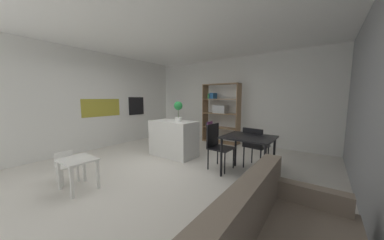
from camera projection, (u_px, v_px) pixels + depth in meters
ground_plane at (164, 166)px, 4.11m from camera, size 9.18×9.18×0.00m
ceiling_slab at (162, 31)px, 3.77m from camera, size 6.68×6.21×0.06m
back_partition at (226, 101)px, 6.42m from camera, size 6.68×0.06×2.83m
right_partition_gray at (380, 105)px, 2.02m from camera, size 0.06×6.21×2.83m
tall_cabinet_run_left at (94, 101)px, 5.65m from camera, size 0.67×5.60×2.83m
cabinet_niche_splashback at (102, 108)px, 5.51m from camera, size 0.01×1.16×0.52m
built_in_oven at (136, 106)px, 6.50m from camera, size 0.06×0.60×0.61m
kitchen_island at (174, 138)px, 4.79m from camera, size 1.18×0.66×0.91m
potted_plant_on_island at (178, 109)px, 4.59m from camera, size 0.22×0.22×0.50m
open_bookshelf at (220, 111)px, 6.22m from camera, size 1.26×0.38×1.97m
child_table at (78, 165)px, 3.00m from camera, size 0.56×0.47×0.51m
child_chair_left at (66, 165)px, 3.30m from camera, size 0.30×0.30×0.53m
dining_table at (249, 141)px, 3.51m from camera, size 0.91×0.80×0.77m
dining_chair_far at (255, 144)px, 3.88m from camera, size 0.49×0.50×0.88m
dining_chair_island_side at (217, 143)px, 3.92m from camera, size 0.47×0.47×0.95m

